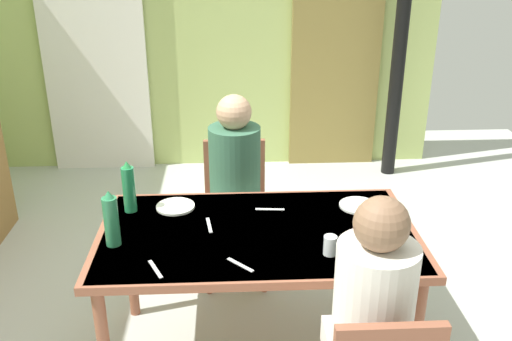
{
  "coord_description": "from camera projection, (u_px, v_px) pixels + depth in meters",
  "views": [
    {
      "loc": [
        0.25,
        -2.45,
        2.06
      ],
      "look_at": [
        0.37,
        0.05,
        0.98
      ],
      "focal_mm": 39.4,
      "sensor_mm": 36.0,
      "label": 1
    }
  ],
  "objects": [
    {
      "name": "wall_back",
      "position": [
        199.0,
        21.0,
        4.91
      ],
      "size": [
        4.25,
        0.1,
        2.65
      ],
      "primitive_type": "cube",
      "color": "#B3C671",
      "rests_on": "ground_plane"
    },
    {
      "name": "door_wooden",
      "position": [
        336.0,
        59.0,
        5.02
      ],
      "size": [
        0.8,
        0.05,
        2.0
      ],
      "primitive_type": "cube",
      "color": "olive",
      "rests_on": "ground_plane"
    },
    {
      "name": "stove_pipe_column",
      "position": [
        402.0,
        26.0,
        4.67
      ],
      "size": [
        0.12,
        0.12,
        2.65
      ],
      "primitive_type": "cylinder",
      "color": "black",
      "rests_on": "ground_plane"
    },
    {
      "name": "curtain_panel",
      "position": [
        93.0,
        49.0,
        4.86
      ],
      "size": [
        0.9,
        0.03,
        2.23
      ],
      "primitive_type": "cube",
      "color": "white",
      "rests_on": "ground_plane"
    },
    {
      "name": "dining_table",
      "position": [
        258.0,
        243.0,
        2.71
      ],
      "size": [
        1.53,
        0.87,
        0.73
      ],
      "color": "brown",
      "rests_on": "ground_plane"
    },
    {
      "name": "chair_far_diner",
      "position": [
        235.0,
        202.0,
        3.5
      ],
      "size": [
        0.4,
        0.4,
        0.87
      ],
      "rotation": [
        0.0,
        0.0,
        3.14
      ],
      "color": "brown",
      "rests_on": "ground_plane"
    },
    {
      "name": "person_near_diner",
      "position": [
        373.0,
        302.0,
        2.09
      ],
      "size": [
        0.3,
        0.37,
        0.77
      ],
      "color": "silver",
      "rests_on": "ground_plane"
    },
    {
      "name": "person_far_diner",
      "position": [
        235.0,
        169.0,
        3.26
      ],
      "size": [
        0.3,
        0.37,
        0.77
      ],
      "rotation": [
        0.0,
        0.0,
        3.14
      ],
      "color": "#3B5D4E",
      "rests_on": "ground_plane"
    },
    {
      "name": "water_bottle_green_near",
      "position": [
        111.0,
        220.0,
        2.52
      ],
      "size": [
        0.07,
        0.07,
        0.27
      ],
      "color": "#2B794E",
      "rests_on": "dining_table"
    },
    {
      "name": "water_bottle_green_far",
      "position": [
        129.0,
        188.0,
        2.83
      ],
      "size": [
        0.06,
        0.06,
        0.27
      ],
      "color": "#207B49",
      "rests_on": "dining_table"
    },
    {
      "name": "dinner_plate_near_left",
      "position": [
        176.0,
        206.0,
        2.91
      ],
      "size": [
        0.2,
        0.2,
        0.01
      ],
      "primitive_type": "cylinder",
      "color": "white",
      "rests_on": "dining_table"
    },
    {
      "name": "dinner_plate_near_right",
      "position": [
        358.0,
        206.0,
        2.92
      ],
      "size": [
        0.2,
        0.2,
        0.01
      ],
      "primitive_type": "cylinder",
      "color": "white",
      "rests_on": "dining_table"
    },
    {
      "name": "drinking_glass_by_near_diner",
      "position": [
        330.0,
        245.0,
        2.48
      ],
      "size": [
        0.06,
        0.06,
        0.09
      ],
      "primitive_type": "cylinder",
      "color": "silver",
      "rests_on": "dining_table"
    },
    {
      "name": "cutlery_knife_near",
      "position": [
        270.0,
        209.0,
        2.89
      ],
      "size": [
        0.15,
        0.03,
        0.0
      ],
      "primitive_type": "cube",
      "rotation": [
        0.0,
        0.0,
        3.05
      ],
      "color": "silver",
      "rests_on": "dining_table"
    },
    {
      "name": "cutlery_fork_near",
      "position": [
        155.0,
        269.0,
        2.38
      ],
      "size": [
        0.08,
        0.14,
        0.0
      ],
      "primitive_type": "cube",
      "rotation": [
        0.0,
        0.0,
        2.01
      ],
      "color": "silver",
      "rests_on": "dining_table"
    },
    {
      "name": "cutlery_knife_far",
      "position": [
        240.0,
        265.0,
        2.41
      ],
      "size": [
        0.12,
        0.12,
        0.0
      ],
      "primitive_type": "cube",
      "rotation": [
        0.0,
        0.0,
        2.34
      ],
      "color": "silver",
      "rests_on": "dining_table"
    },
    {
      "name": "cutlery_fork_far",
      "position": [
        209.0,
        225.0,
        2.73
      ],
      "size": [
        0.04,
        0.15,
        0.0
      ],
      "primitive_type": "cube",
      "rotation": [
        0.0,
        0.0,
        4.85
      ],
      "color": "silver",
      "rests_on": "dining_table"
    }
  ]
}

